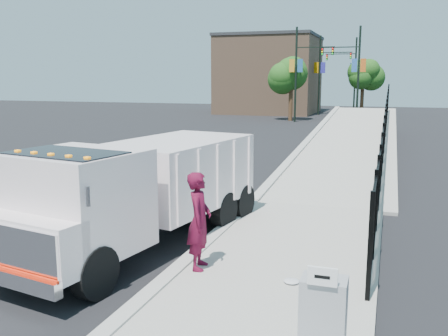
% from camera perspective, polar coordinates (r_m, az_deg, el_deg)
% --- Properties ---
extents(ground, '(120.00, 120.00, 0.00)m').
position_cam_1_polar(ground, '(11.38, -1.86, -8.94)').
color(ground, black).
rests_on(ground, ground).
extents(sidewalk, '(3.55, 12.00, 0.12)m').
position_cam_1_polar(sidewalk, '(9.06, 5.41, -13.75)').
color(sidewalk, '#9E998E').
rests_on(sidewalk, ground).
extents(curb, '(0.30, 12.00, 0.16)m').
position_cam_1_polar(curb, '(9.62, -6.08, -12.16)').
color(curb, '#ADAAA3').
rests_on(curb, ground).
extents(ramp, '(3.95, 24.06, 3.19)m').
position_cam_1_polar(ramp, '(26.40, 14.71, 1.75)').
color(ramp, '#9E998E').
rests_on(ramp, ground).
extents(iron_fence, '(0.10, 28.00, 1.80)m').
position_cam_1_polar(iron_fence, '(22.26, 17.78, 2.41)').
color(iron_fence, black).
rests_on(iron_fence, ground).
extents(truck, '(3.48, 7.43, 2.45)m').
position_cam_1_polar(truck, '(11.11, -9.84, -2.19)').
color(truck, black).
rests_on(truck, ground).
extents(worker, '(0.57, 0.76, 1.88)m').
position_cam_1_polar(worker, '(9.55, -2.85, -6.04)').
color(worker, '#530A23').
rests_on(worker, sidewalk).
extents(utility_cabinet, '(0.55, 0.40, 1.25)m').
position_cam_1_polar(utility_cabinet, '(6.50, 11.21, -17.35)').
color(utility_cabinet, gray).
rests_on(utility_cabinet, sidewalk).
extents(arrow_sign, '(0.35, 0.04, 0.22)m').
position_cam_1_polar(arrow_sign, '(6.00, 11.18, -12.06)').
color(arrow_sign, white).
rests_on(arrow_sign, utility_cabinet).
extents(debris, '(0.29, 0.29, 0.07)m').
position_cam_1_polar(debris, '(9.24, 7.73, -12.67)').
color(debris, silver).
rests_on(debris, sidewalk).
extents(light_pole_0, '(3.77, 0.22, 8.00)m').
position_cam_1_polar(light_pole_0, '(43.72, 8.62, 10.93)').
color(light_pole_0, black).
rests_on(light_pole_0, ground).
extents(light_pole_1, '(3.78, 0.22, 8.00)m').
position_cam_1_polar(light_pole_1, '(43.85, 14.72, 10.71)').
color(light_pole_1, black).
rests_on(light_pole_1, ground).
extents(light_pole_2, '(3.78, 0.22, 8.00)m').
position_cam_1_polar(light_pole_2, '(52.79, 11.19, 10.71)').
color(light_pole_2, black).
rests_on(light_pole_2, ground).
extents(light_pole_3, '(3.78, 0.22, 8.00)m').
position_cam_1_polar(light_pole_3, '(55.97, 14.45, 10.55)').
color(light_pole_3, black).
rests_on(light_pole_3, ground).
extents(tree_0, '(3.00, 3.00, 5.50)m').
position_cam_1_polar(tree_0, '(44.94, 7.69, 10.42)').
color(tree_0, '#382314').
rests_on(tree_0, ground).
extents(tree_1, '(2.41, 2.41, 5.20)m').
position_cam_1_polar(tree_1, '(51.64, 15.61, 10.07)').
color(tree_1, '#382314').
rests_on(tree_1, ground).
extents(tree_2, '(2.40, 2.40, 5.20)m').
position_cam_1_polar(tree_2, '(60.30, 9.78, 10.26)').
color(tree_2, '#382314').
rests_on(tree_2, ground).
extents(building, '(10.00, 10.00, 8.00)m').
position_cam_1_polar(building, '(55.56, 5.23, 10.45)').
color(building, '#8C664C').
rests_on(building, ground).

